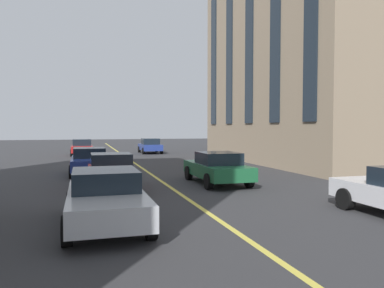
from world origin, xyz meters
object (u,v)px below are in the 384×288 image
at_px(car_blue_far, 89,161).
at_px(car_red_mid, 82,147).
at_px(car_silver_parked_a, 106,197).
at_px(car_blue_trailing, 150,146).
at_px(car_red_oncoming, 112,171).
at_px(car_green_parked_b, 217,167).

bearing_deg(car_blue_far, car_red_mid, 1.55).
xyz_separation_m(car_silver_parked_a, car_red_mid, (24.89, 0.58, -0.00)).
bearing_deg(car_blue_far, car_silver_parked_a, -178.93).
relative_size(car_red_mid, car_blue_trailing, 1.00).
bearing_deg(car_red_oncoming, car_green_parked_b, -87.69).
xyz_separation_m(car_red_mid, car_red_oncoming, (-19.27, -1.13, 0.00)).
height_order(car_red_mid, car_green_parked_b, car_red_mid).
height_order(car_red_oncoming, car_green_parked_b, car_red_oncoming).
distance_m(car_blue_trailing, car_blue_far, 16.15).
relative_size(car_red_mid, car_red_oncoming, 1.00).
distance_m(car_green_parked_b, car_blue_far, 7.23).
bearing_deg(car_red_mid, car_silver_parked_a, -178.66).
relative_size(car_red_oncoming, car_blue_far, 0.89).
height_order(car_green_parked_b, car_blue_far, same).
distance_m(car_silver_parked_a, car_blue_far, 10.77).
relative_size(car_red_mid, car_green_parked_b, 0.89).
distance_m(car_red_oncoming, car_blue_far, 5.20).
bearing_deg(car_green_parked_b, car_blue_far, 46.55).
distance_m(car_silver_parked_a, car_green_parked_b, 7.69).
xyz_separation_m(car_red_mid, car_blue_far, (-14.12, -0.38, 0.00)).
distance_m(car_red_mid, car_green_parked_b, 19.90).
bearing_deg(car_blue_far, car_blue_trailing, -21.08).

